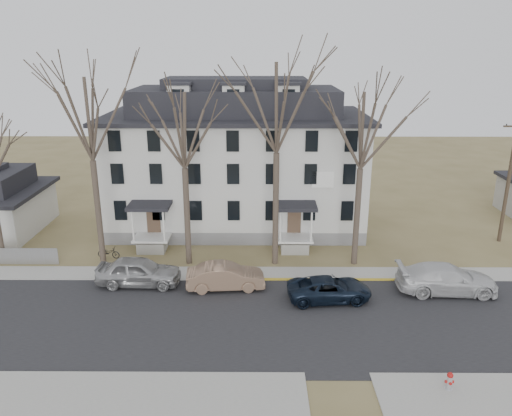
{
  "coord_description": "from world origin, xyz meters",
  "views": [
    {
      "loc": [
        -0.13,
        -22.04,
        14.53
      ],
      "look_at": [
        -0.32,
        9.0,
        4.31
      ],
      "focal_mm": 35.0,
      "sensor_mm": 36.0,
      "label": 1
    }
  ],
  "objects_px": {
    "car_silver": "(139,272)",
    "bicycle_left": "(109,253)",
    "tree_center": "(277,102)",
    "car_navy": "(329,289)",
    "tree_far_left": "(88,113)",
    "tree_mid_right": "(363,125)",
    "car_tan": "(225,277)",
    "tree_mid_left": "(183,125)",
    "boarding_house": "(236,161)",
    "fire_hydrant": "(449,381)",
    "car_white": "(447,279)",
    "utility_pole_far": "(509,180)"
  },
  "relations": [
    {
      "from": "boarding_house",
      "to": "bicycle_left",
      "type": "height_order",
      "value": "boarding_house"
    },
    {
      "from": "tree_center",
      "to": "tree_far_left",
      "type": "bearing_deg",
      "value": 180.0
    },
    {
      "from": "tree_mid_left",
      "to": "tree_mid_right",
      "type": "height_order",
      "value": "same"
    },
    {
      "from": "tree_mid_left",
      "to": "car_tan",
      "type": "distance_m",
      "value": 10.01
    },
    {
      "from": "tree_center",
      "to": "fire_hydrant",
      "type": "xyz_separation_m",
      "value": [
        7.25,
        -13.41,
        -10.62
      ]
    },
    {
      "from": "car_white",
      "to": "bicycle_left",
      "type": "height_order",
      "value": "car_white"
    },
    {
      "from": "tree_far_left",
      "to": "bicycle_left",
      "type": "distance_m",
      "value": 9.94
    },
    {
      "from": "car_silver",
      "to": "bicycle_left",
      "type": "height_order",
      "value": "car_silver"
    },
    {
      "from": "tree_mid_right",
      "to": "utility_pole_far",
      "type": "relative_size",
      "value": 1.34
    },
    {
      "from": "boarding_house",
      "to": "utility_pole_far",
      "type": "distance_m",
      "value": 20.88
    },
    {
      "from": "boarding_house",
      "to": "tree_far_left",
      "type": "height_order",
      "value": "tree_far_left"
    },
    {
      "from": "tree_mid_right",
      "to": "bicycle_left",
      "type": "xyz_separation_m",
      "value": [
        -17.3,
        0.7,
        -9.17
      ]
    },
    {
      "from": "boarding_house",
      "to": "tree_far_left",
      "type": "xyz_separation_m",
      "value": [
        -9.0,
        -8.15,
        4.96
      ]
    },
    {
      "from": "utility_pole_far",
      "to": "fire_hydrant",
      "type": "bearing_deg",
      "value": -120.21
    },
    {
      "from": "tree_mid_left",
      "to": "bicycle_left",
      "type": "relative_size",
      "value": 7.83
    },
    {
      "from": "tree_far_left",
      "to": "car_silver",
      "type": "distance_m",
      "value": 10.56
    },
    {
      "from": "bicycle_left",
      "to": "fire_hydrant",
      "type": "bearing_deg",
      "value": -118.5
    },
    {
      "from": "tree_mid_right",
      "to": "car_silver",
      "type": "relative_size",
      "value": 2.42
    },
    {
      "from": "tree_far_left",
      "to": "tree_center",
      "type": "bearing_deg",
      "value": 0.0
    },
    {
      "from": "car_silver",
      "to": "bicycle_left",
      "type": "distance_m",
      "value": 5.14
    },
    {
      "from": "car_tan",
      "to": "tree_mid_right",
      "type": "bearing_deg",
      "value": -71.13
    },
    {
      "from": "tree_center",
      "to": "utility_pole_far",
      "type": "relative_size",
      "value": 1.55
    },
    {
      "from": "tree_far_left",
      "to": "car_white",
      "type": "distance_m",
      "value": 24.65
    },
    {
      "from": "boarding_house",
      "to": "car_silver",
      "type": "height_order",
      "value": "boarding_house"
    },
    {
      "from": "car_navy",
      "to": "boarding_house",
      "type": "bearing_deg",
      "value": 19.05
    },
    {
      "from": "tree_center",
      "to": "car_tan",
      "type": "distance_m",
      "value": 11.44
    },
    {
      "from": "utility_pole_far",
      "to": "car_silver",
      "type": "bearing_deg",
      "value": -163.89
    },
    {
      "from": "car_navy",
      "to": "car_silver",
      "type": "bearing_deg",
      "value": 75.63
    },
    {
      "from": "car_white",
      "to": "fire_hydrant",
      "type": "height_order",
      "value": "car_white"
    },
    {
      "from": "tree_mid_left",
      "to": "car_tan",
      "type": "xyz_separation_m",
      "value": [
        2.8,
        -3.85,
        -8.81
      ]
    },
    {
      "from": "tree_far_left",
      "to": "tree_mid_right",
      "type": "xyz_separation_m",
      "value": [
        17.5,
        0.0,
        -0.74
      ]
    },
    {
      "from": "tree_mid_right",
      "to": "car_silver",
      "type": "xyz_separation_m",
      "value": [
        -14.2,
        -3.37,
        -8.71
      ]
    },
    {
      "from": "car_white",
      "to": "bicycle_left",
      "type": "bearing_deg",
      "value": 79.1
    },
    {
      "from": "tree_far_left",
      "to": "car_navy",
      "type": "xyz_separation_m",
      "value": [
        15.06,
        -5.25,
        -9.66
      ]
    },
    {
      "from": "boarding_house",
      "to": "fire_hydrant",
      "type": "bearing_deg",
      "value": -64.59
    },
    {
      "from": "tree_center",
      "to": "car_navy",
      "type": "bearing_deg",
      "value": -59.81
    },
    {
      "from": "utility_pole_far",
      "to": "car_navy",
      "type": "bearing_deg",
      "value": -146.8
    },
    {
      "from": "car_tan",
      "to": "car_silver",
      "type": "bearing_deg",
      "value": 80.02
    },
    {
      "from": "tree_mid_left",
      "to": "utility_pole_far",
      "type": "relative_size",
      "value": 1.34
    },
    {
      "from": "car_tan",
      "to": "car_white",
      "type": "distance_m",
      "value": 13.56
    },
    {
      "from": "tree_far_left",
      "to": "tree_mid_right",
      "type": "relative_size",
      "value": 1.08
    },
    {
      "from": "car_tan",
      "to": "fire_hydrant",
      "type": "xyz_separation_m",
      "value": [
        10.44,
        -9.57,
        -0.33
      ]
    },
    {
      "from": "car_navy",
      "to": "fire_hydrant",
      "type": "height_order",
      "value": "car_navy"
    },
    {
      "from": "boarding_house",
      "to": "tree_mid_left",
      "type": "relative_size",
      "value": 1.63
    },
    {
      "from": "car_white",
      "to": "bicycle_left",
      "type": "xyz_separation_m",
      "value": [
        -22.16,
        4.93,
        -0.45
      ]
    },
    {
      "from": "tree_far_left",
      "to": "car_navy",
      "type": "height_order",
      "value": "tree_far_left"
    },
    {
      "from": "tree_mid_left",
      "to": "utility_pole_far",
      "type": "height_order",
      "value": "tree_mid_left"
    },
    {
      "from": "tree_mid_left",
      "to": "fire_hydrant",
      "type": "xyz_separation_m",
      "value": [
        13.25,
        -13.41,
        -9.14
      ]
    },
    {
      "from": "car_tan",
      "to": "tree_mid_left",
      "type": "bearing_deg",
      "value": 31.09
    },
    {
      "from": "tree_mid_right",
      "to": "fire_hydrant",
      "type": "bearing_deg",
      "value": -82.58
    }
  ]
}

